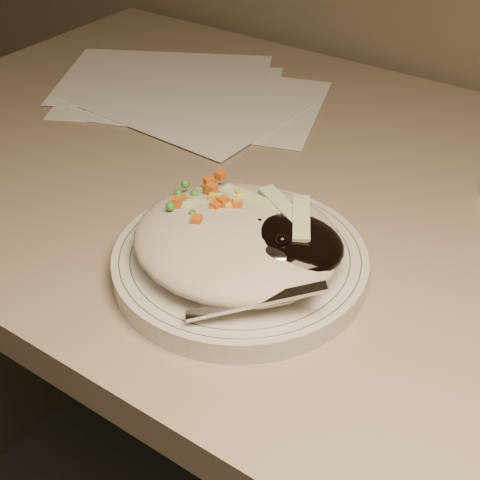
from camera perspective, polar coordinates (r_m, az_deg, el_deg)
The scene contains 5 objects.
desk at distance 0.85m, azimuth 11.75°, elevation -9.06°, with size 1.40×0.70×0.74m.
plate at distance 0.62m, azimuth -0.00°, elevation -1.93°, with size 0.24×0.24×0.02m, color silver.
plate_rim at distance 0.61m, azimuth -0.00°, elevation -1.20°, with size 0.22×0.22×0.00m.
meal at distance 0.60m, azimuth 0.29°, elevation 0.26°, with size 0.20×0.19×0.05m.
papers at distance 0.97m, azimuth -4.94°, elevation 12.44°, with size 0.46×0.35×0.00m.
Camera 1 is at (0.19, 0.81, 1.14)m, focal length 50.00 mm.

